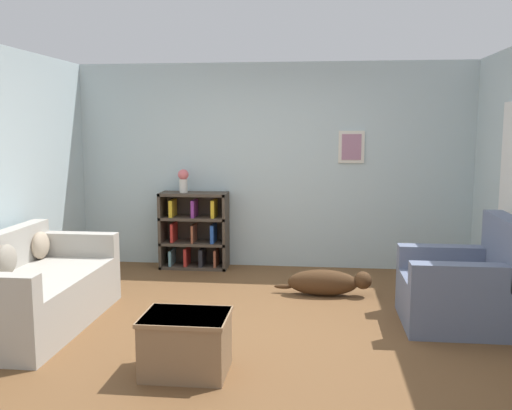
# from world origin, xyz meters

# --- Properties ---
(ground_plane) EXTENTS (14.00, 14.00, 0.00)m
(ground_plane) POSITION_xyz_m (0.00, 0.00, 0.00)
(ground_plane) COLOR brown
(wall_back) EXTENTS (5.60, 0.13, 2.60)m
(wall_back) POSITION_xyz_m (0.00, 2.25, 1.30)
(wall_back) COLOR silver
(wall_back) RESTS_ON ground_plane
(couch) EXTENTS (0.93, 1.84, 0.83)m
(couch) POSITION_xyz_m (-1.99, -0.29, 0.32)
(couch) COLOR #ADA89E
(couch) RESTS_ON ground_plane
(bookshelf) EXTENTS (0.86, 0.36, 0.97)m
(bookshelf) POSITION_xyz_m (-0.97, 2.02, 0.47)
(bookshelf) COLOR #42382D
(bookshelf) RESTS_ON ground_plane
(recliner_chair) EXTENTS (0.98, 0.92, 1.01)m
(recliner_chair) POSITION_xyz_m (1.94, 0.17, 0.35)
(recliner_chair) COLOR slate
(recliner_chair) RESTS_ON ground_plane
(coffee_table) EXTENTS (0.63, 0.50, 0.44)m
(coffee_table) POSITION_xyz_m (-0.35, -1.11, 0.24)
(coffee_table) COLOR #846647
(coffee_table) RESTS_ON ground_plane
(dog) EXTENTS (1.05, 0.25, 0.28)m
(dog) POSITION_xyz_m (0.71, 0.96, 0.14)
(dog) COLOR #472D19
(dog) RESTS_ON ground_plane
(vase) EXTENTS (0.13, 0.13, 0.30)m
(vase) POSITION_xyz_m (-1.10, 2.00, 1.14)
(vase) COLOR silver
(vase) RESTS_ON bookshelf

